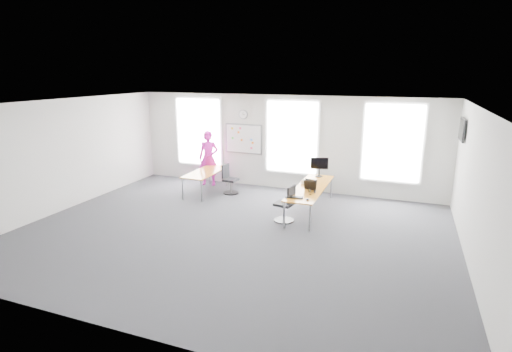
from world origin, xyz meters
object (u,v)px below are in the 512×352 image
at_px(keyboard, 294,197).
at_px(desk_left, 206,173).
at_px(headphones, 312,191).
at_px(monitor, 319,165).
at_px(desk_right, 310,189).
at_px(chair_left, 229,181).
at_px(person, 209,158).
at_px(chair_right, 286,206).

bearing_deg(keyboard, desk_left, 141.49).
relative_size(headphones, monitor, 0.31).
xyz_separation_m(desk_right, keyboard, (-0.16, -1.06, 0.06)).
bearing_deg(desk_right, keyboard, -98.45).
bearing_deg(headphones, desk_right, 100.65).
relative_size(chair_left, headphones, 5.01).
bearing_deg(chair_left, person, 65.08).
distance_m(chair_right, headphones, 0.78).
bearing_deg(keyboard, headphones, 49.74).
bearing_deg(chair_left, monitor, -75.24).
bearing_deg(monitor, keyboard, -109.17).
bearing_deg(person, chair_left, -45.14).
bearing_deg(person, desk_right, -34.08).
distance_m(desk_left, headphones, 3.77).
relative_size(chair_right, monitor, 1.65).
height_order(desk_left, chair_left, chair_left).
relative_size(chair_left, person, 0.50).
height_order(chair_right, person, person).
bearing_deg(monitor, chair_right, -115.75).
height_order(chair_right, keyboard, chair_right).
bearing_deg(headphones, keyboard, -124.51).
relative_size(person, headphones, 10.06).
distance_m(chair_left, monitor, 2.83).
height_order(desk_right, chair_right, chair_right).
xyz_separation_m(chair_left, keyboard, (2.60, -1.86, 0.31)).
bearing_deg(keyboard, monitor, 74.56).
xyz_separation_m(person, headphones, (3.95, -1.93, -0.17)).
bearing_deg(desk_right, chair_right, -112.94).
xyz_separation_m(desk_left, person, (-0.34, 0.86, 0.28)).
xyz_separation_m(chair_right, monitor, (0.37, 2.11, 0.62)).
bearing_deg(chair_right, headphones, 139.15).
relative_size(chair_left, monitor, 1.57).
bearing_deg(chair_left, chair_right, -119.33).
relative_size(chair_right, chair_left, 1.05).
bearing_deg(chair_right, desk_right, 167.01).
relative_size(desk_left, headphones, 10.43).
relative_size(desk_right, keyboard, 6.59).
height_order(desk_left, monitor, monitor).
height_order(headphones, monitor, monitor).
height_order(desk_right, chair_left, chair_left).
relative_size(desk_left, monitor, 3.27).
xyz_separation_m(desk_left, chair_right, (3.07, -1.52, -0.21)).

